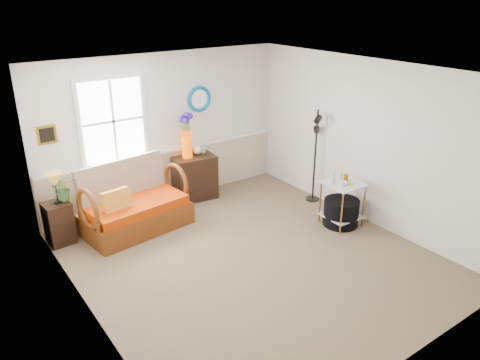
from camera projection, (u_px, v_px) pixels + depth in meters
floor at (251, 258)px, 6.63m from camera, size 4.50×5.00×0.01m
ceiling at (253, 73)px, 5.65m from camera, size 4.50×5.00×0.01m
walls at (252, 173)px, 6.14m from camera, size 4.51×5.01×2.60m
wainscot at (168, 176)px, 8.33m from camera, size 4.46×0.02×0.90m
chair_rail at (166, 151)px, 8.14m from camera, size 4.46×0.04×0.06m
window at (113, 121)px, 7.40m from camera, size 1.14×0.06×1.44m
picture at (47, 135)px, 6.88m from camera, size 0.28×0.03×0.28m
mirror at (199, 99)px, 8.21m from camera, size 0.47×0.07×0.47m
loveseat at (135, 198)px, 7.25m from camera, size 1.71×1.11×1.05m
throw_pillow at (117, 204)px, 6.97m from camera, size 0.45×0.18×0.44m
lamp_stand at (59, 223)px, 6.93m from camera, size 0.39×0.39×0.65m
table_lamp at (56, 188)px, 6.73m from camera, size 0.28×0.28×0.47m
potted_plant at (63, 191)px, 6.85m from camera, size 0.35×0.38×0.30m
cabinet at (194, 177)px, 8.40m from camera, size 0.79×0.56×0.80m
flower_vase at (187, 136)px, 8.06m from camera, size 0.26×0.26×0.79m
side_table at (342, 204)px, 7.45m from camera, size 0.60×0.60×0.73m
tabletop_items at (341, 176)px, 7.28m from camera, size 0.44×0.44×0.21m
floor_lamp at (315, 156)px, 8.16m from camera, size 0.30×0.30×1.66m
ottoman at (341, 212)px, 7.50m from camera, size 0.71×0.71×0.43m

